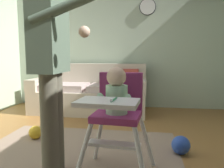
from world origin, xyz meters
name	(u,v)px	position (x,y,z in m)	size (l,w,h in m)	color
wall_far	(117,39)	(0.00, 2.52, 1.34)	(4.95, 0.06, 2.68)	#B5C8B0
couch	(90,93)	(-0.42, 2.00, 0.33)	(2.02, 0.86, 0.86)	beige
high_chair	(117,104)	(0.35, -0.16, 0.62)	(0.66, 0.76, 0.92)	white
adult_standing	(51,64)	(-0.18, -0.17, 0.93)	(0.52, 0.49, 1.64)	#635F4E
toy_ball	(35,132)	(-0.74, 0.55, 0.08)	(0.16, 0.16, 0.16)	gold
toy_ball_second	(181,145)	(0.93, 0.38, 0.09)	(0.19, 0.19, 0.19)	#284CB7
wall_clock	(148,7)	(0.58, 2.48, 1.92)	(0.31, 0.04, 0.31)	white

